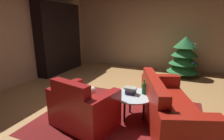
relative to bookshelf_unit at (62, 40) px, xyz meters
name	(u,v)px	position (x,y,z in m)	size (l,w,h in m)	color
ground_plane	(122,104)	(2.82, -1.78, -1.09)	(7.99, 7.99, 0.00)	#B4824C
wall_back	(154,30)	(2.82, 1.58, 0.29)	(6.20, 0.06, 2.76)	tan
wall_left	(9,34)	(-0.25, -1.78, 0.29)	(0.06, 6.78, 2.76)	tan
area_rug	(121,117)	(2.96, -2.26, -1.09)	(2.78, 2.34, 0.01)	maroon
bookshelf_unit	(62,40)	(0.00, 0.00, 0.00)	(0.37, 1.88, 2.26)	black
armchair_red	(83,109)	(2.48, -2.76, -0.79)	(1.13, 0.89, 0.84)	maroon
couch_red	(168,109)	(3.75, -2.17, -0.81)	(1.33, 1.97, 0.80)	#9E1B11
coffee_table	(133,97)	(3.16, -2.21, -0.68)	(0.72, 0.72, 0.45)	black
book_stack_on_table	(130,90)	(3.10, -2.18, -0.58)	(0.22, 0.17, 0.12)	#324185
bottle_on_table	(144,88)	(3.32, -2.10, -0.54)	(0.07, 0.07, 0.26)	#1A6021
decorated_tree	(184,57)	(3.91, 0.86, -0.46)	(0.98, 0.98, 1.25)	brown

